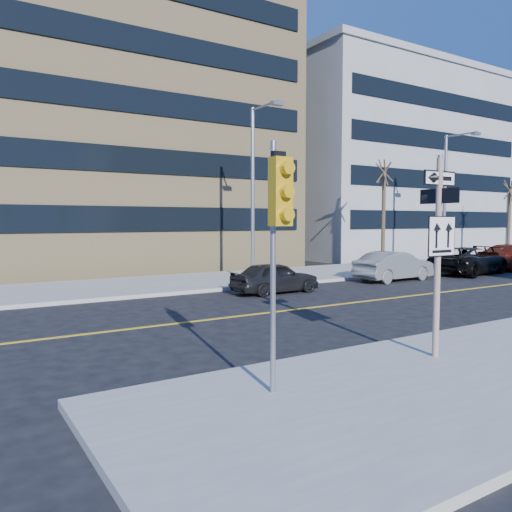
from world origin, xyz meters
TOP-DOWN VIEW (x-y plane):
  - ground at (0.00, 0.00)m, footprint 120.00×120.00m
  - far_sidewalk at (18.00, 12.00)m, footprint 66.00×6.00m
  - road_centerline at (12.00, 4.00)m, footprint 40.00×0.14m
  - sign_pole at (0.00, -2.51)m, footprint 0.92×0.92m
  - traffic_signal at (-4.00, -2.66)m, footprint 0.32×0.45m
  - parked_car_a at (2.86, 7.45)m, footprint 1.58×3.75m
  - parked_car_b at (10.06, 7.76)m, footprint 1.73×4.41m
  - parked_car_c at (15.80, 7.68)m, footprint 3.32×5.67m
  - streetlight_a at (4.00, 10.76)m, footprint 0.55×2.25m
  - streetlight_b at (18.00, 10.76)m, footprint 0.55×2.25m
  - street_tree_west at (13.00, 11.30)m, footprint 1.80×1.80m
  - street_tree_east at (26.00, 11.60)m, footprint 1.80×1.80m
  - building_brick at (2.00, 25.00)m, footprint 18.00×18.00m
  - building_grey_mid at (24.00, 24.00)m, footprint 20.00×16.00m
  - building_grey_far at (45.00, 27.00)m, footprint 18.00×18.00m

SIDE VIEW (x-z plane):
  - ground at x=0.00m, z-range 0.00..0.00m
  - road_centerline at x=12.00m, z-range 0.00..0.01m
  - far_sidewalk at x=18.00m, z-range 0.00..0.15m
  - parked_car_a at x=2.86m, z-range 0.00..1.27m
  - parked_car_b at x=10.06m, z-range 0.00..1.43m
  - parked_car_c at x=15.80m, z-range 0.00..1.48m
  - sign_pole at x=0.00m, z-range 0.41..4.47m
  - traffic_signal at x=-4.00m, z-range 1.03..5.03m
  - streetlight_a at x=4.00m, z-range 0.76..8.76m
  - streetlight_b at x=18.00m, z-range 0.76..8.76m
  - street_tree_east at x=26.00m, z-range 2.07..7.82m
  - street_tree_west at x=13.00m, z-range 2.35..8.70m
  - building_grey_mid at x=24.00m, z-range 0.00..15.00m
  - building_grey_far at x=45.00m, z-range 0.00..16.00m
  - building_brick at x=2.00m, z-range 0.00..18.00m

